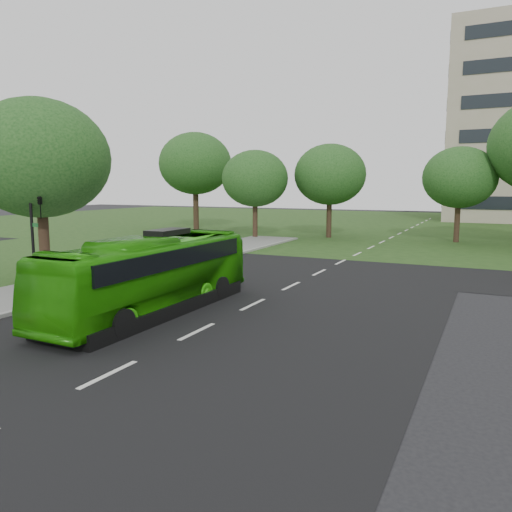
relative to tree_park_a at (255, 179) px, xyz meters
The scene contains 9 objects.
ground 27.01m from the tree_park_a, 66.23° to the right, with size 160.00×160.00×0.00m, color black.
street_surfaces 11.62m from the tree_park_a, ahead, with size 120.00×120.00×0.15m.
tree_park_a is the anchor object (origin of this frame).
tree_park_b 6.59m from the tree_park_a, 31.33° to the left, with size 6.26×6.26×8.20m.
tree_park_c 16.70m from the tree_park_a, 15.09° to the left, with size 5.79×5.79×7.69m.
tree_park_f 11.13m from the tree_park_a, 150.33° to the left, with size 7.53×7.53×10.05m.
tree_side_near 22.44m from the tree_park_a, 90.56° to the right, with size 6.45×6.45×8.57m.
bus 26.31m from the tree_park_a, 72.37° to the right, with size 2.32×9.91×2.76m, color #279F0B.
traffic_light 24.31m from the tree_park_a, 87.13° to the right, with size 0.73×0.21×4.55m.
Camera 1 is at (8.29, -14.90, 4.58)m, focal length 35.00 mm.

